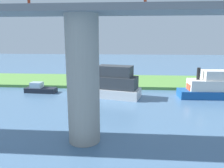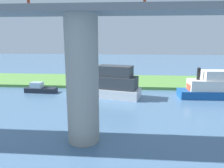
{
  "view_description": "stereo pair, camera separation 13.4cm",
  "coord_description": "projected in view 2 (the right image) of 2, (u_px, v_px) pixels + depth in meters",
  "views": [
    {
      "loc": [
        -1.92,
        35.97,
        8.67
      ],
      "look_at": [
        0.48,
        5.0,
        2.0
      ],
      "focal_mm": 34.52,
      "sensor_mm": 36.0,
      "label": 1
    },
    {
      "loc": [
        -2.05,
        35.96,
        8.67
      ],
      "look_at": [
        0.48,
        5.0,
        2.0
      ],
      "focal_mm": 34.52,
      "sensor_mm": 36.0,
      "label": 2
    }
  ],
  "objects": [
    {
      "name": "ground_plane",
      "position": [
        117.0,
        89.0,
        37.02
      ],
      "size": [
        160.0,
        160.0,
        0.0
      ],
      "primitive_type": "plane",
      "color": "#4C7093"
    },
    {
      "name": "motorboat_red",
      "position": [
        212.0,
        87.0,
        31.44
      ],
      "size": [
        8.83,
        3.2,
        4.47
      ],
      "color": "#195199",
      "rests_on": "ground"
    },
    {
      "name": "mooring_post",
      "position": [
        111.0,
        83.0,
        37.96
      ],
      "size": [
        0.2,
        0.2,
        0.88
      ],
      "primitive_type": "cylinder",
      "color": "brown",
      "rests_on": "grassy_bank"
    },
    {
      "name": "person_on_bank",
      "position": [
        99.0,
        79.0,
        40.14
      ],
      "size": [
        0.43,
        0.43,
        1.39
      ],
      "color": "#2D334C",
      "rests_on": "grassy_bank"
    },
    {
      "name": "houseboat_blue",
      "position": [
        109.0,
        84.0,
        32.18
      ],
      "size": [
        10.61,
        5.76,
        5.16
      ],
      "color": "white",
      "rests_on": "ground"
    },
    {
      "name": "bridge_span",
      "position": [
        80.0,
        7.0,
        16.35
      ],
      "size": [
        69.75,
        4.3,
        3.25
      ],
      "color": "slate",
      "rests_on": "bridge_pylon"
    },
    {
      "name": "grassy_bank",
      "position": [
        119.0,
        81.0,
        42.82
      ],
      "size": [
        80.0,
        12.0,
        0.5
      ],
      "primitive_type": "cube",
      "color": "#5B9342",
      "rests_on": "ground"
    },
    {
      "name": "bridge_pylon",
      "position": [
        82.0,
        81.0,
        17.54
      ],
      "size": [
        2.66,
        2.66,
        10.48
      ],
      "primitive_type": "cylinder",
      "color": "#9E998E",
      "rests_on": "ground"
    },
    {
      "name": "motorboat_white",
      "position": [
        40.0,
        89.0,
        34.9
      ],
      "size": [
        5.08,
        2.07,
        1.66
      ],
      "color": "#1E232D",
      "rests_on": "ground"
    }
  ]
}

